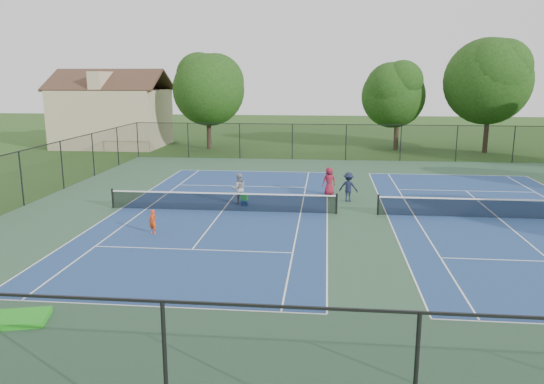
# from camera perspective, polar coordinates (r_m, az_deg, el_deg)

# --- Properties ---
(ground) EXTENTS (140.00, 140.00, 0.00)m
(ground) POSITION_cam_1_polar(r_m,az_deg,el_deg) (27.50, 9.12, -2.40)
(ground) COLOR #234716
(ground) RESTS_ON ground
(court_pad) EXTENTS (36.00, 36.00, 0.01)m
(court_pad) POSITION_cam_1_polar(r_m,az_deg,el_deg) (27.50, 9.12, -2.39)
(court_pad) COLOR #32593D
(court_pad) RESTS_ON ground
(tennis_court_left) EXTENTS (12.00, 23.83, 1.07)m
(tennis_court_left) POSITION_cam_1_polar(r_m,az_deg,el_deg) (27.94, -5.36, -1.85)
(tennis_court_left) COLOR navy
(tennis_court_left) RESTS_ON ground
(tennis_court_right) EXTENTS (12.00, 23.83, 1.07)m
(tennis_court_right) POSITION_cam_1_polar(r_m,az_deg,el_deg) (28.76, 23.20, -2.41)
(tennis_court_right) COLOR navy
(tennis_court_right) RESTS_ON ground
(perimeter_fence) EXTENTS (36.08, 36.08, 3.02)m
(perimeter_fence) POSITION_cam_1_polar(r_m,az_deg,el_deg) (27.14, 9.23, 0.87)
(perimeter_fence) COLOR black
(perimeter_fence) RESTS_ON ground
(tree_back_a) EXTENTS (6.80, 6.80, 9.15)m
(tree_back_a) POSITION_cam_1_polar(r_m,az_deg,el_deg) (51.83, -6.92, 11.28)
(tree_back_a) COLOR #2D2116
(tree_back_a) RESTS_ON ground
(tree_back_c) EXTENTS (6.00, 6.00, 8.40)m
(tree_back_c) POSITION_cam_1_polar(r_m,az_deg,el_deg) (52.01, 13.43, 10.43)
(tree_back_c) COLOR #2D2116
(tree_back_c) RESTS_ON ground
(tree_back_d) EXTENTS (7.80, 7.80, 10.37)m
(tree_back_d) POSITION_cam_1_polar(r_m,az_deg,el_deg) (52.64, 22.48, 11.33)
(tree_back_d) COLOR #2D2116
(tree_back_d) RESTS_ON ground
(clapboard_house) EXTENTS (10.80, 8.10, 7.65)m
(clapboard_house) POSITION_cam_1_polar(r_m,az_deg,el_deg) (55.94, -16.75, 7.91)
(clapboard_house) COLOR tan
(clapboard_house) RESTS_ON ground
(child_player) EXTENTS (0.48, 0.41, 1.11)m
(child_player) POSITION_cam_1_polar(r_m,az_deg,el_deg) (24.33, -12.70, -3.14)
(child_player) COLOR #F64410
(child_player) RESTS_ON ground
(instructor) EXTENTS (0.99, 0.88, 1.69)m
(instructor) POSITION_cam_1_polar(r_m,az_deg,el_deg) (29.37, -3.60, 0.38)
(instructor) COLOR #9A9A9D
(instructor) RESTS_ON ground
(bystander_b) EXTENTS (1.19, 0.85, 1.66)m
(bystander_b) POSITION_cam_1_polar(r_m,az_deg,el_deg) (30.12, 8.23, 0.54)
(bystander_b) COLOR #181D35
(bystander_b) RESTS_ON ground
(bystander_c) EXTENTS (0.95, 0.79, 1.66)m
(bystander_c) POSITION_cam_1_polar(r_m,az_deg,el_deg) (31.64, 6.17, 1.17)
(bystander_c) COLOR maroon
(bystander_c) RESTS_ON ground
(ball_crate) EXTENTS (0.39, 0.35, 0.31)m
(ball_crate) POSITION_cam_1_polar(r_m,az_deg,el_deg) (28.97, -2.98, -1.18)
(ball_crate) COLOR navy
(ball_crate) RESTS_ON ground
(ball_hopper) EXTENTS (0.39, 0.34, 0.37)m
(ball_hopper) POSITION_cam_1_polar(r_m,az_deg,el_deg) (28.90, -2.99, -0.52)
(ball_hopper) COLOR green
(ball_hopper) RESTS_ON ball_crate
(green_tarp) EXTENTS (1.78, 1.50, 0.17)m
(green_tarp) POSITION_cam_1_polar(r_m,az_deg,el_deg) (17.30, -25.49, -12.19)
(green_tarp) COLOR green
(green_tarp) RESTS_ON ground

